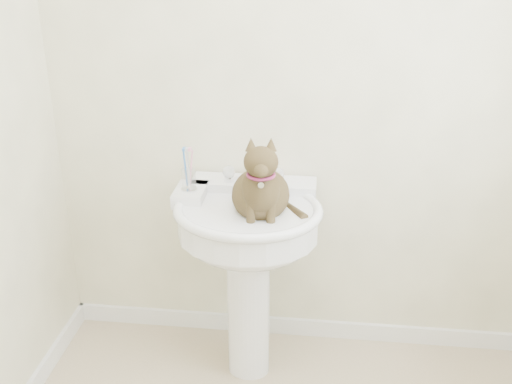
% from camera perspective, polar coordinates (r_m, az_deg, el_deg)
% --- Properties ---
extents(wall_back, '(2.20, 0.00, 2.50)m').
position_cam_1_polar(wall_back, '(2.57, 3.98, 9.63)').
color(wall_back, '#F4ECC6').
rests_on(wall_back, ground).
extents(baseboard_back, '(2.20, 0.02, 0.09)m').
position_cam_1_polar(baseboard_back, '(3.09, 3.33, -12.64)').
color(baseboard_back, white).
rests_on(baseboard_back, floor).
extents(pedestal_sink, '(0.63, 0.62, 0.87)m').
position_cam_1_polar(pedestal_sink, '(2.52, -0.80, -4.52)').
color(pedestal_sink, white).
rests_on(pedestal_sink, floor).
extents(faucet, '(0.28, 0.12, 0.14)m').
position_cam_1_polar(faucet, '(2.56, -0.32, 1.63)').
color(faucet, silver).
rests_on(faucet, pedestal_sink).
extents(soap_bar, '(0.10, 0.08, 0.03)m').
position_cam_1_polar(soap_bar, '(2.65, 0.42, 1.78)').
color(soap_bar, '#E74916').
rests_on(soap_bar, pedestal_sink).
extents(toothbrush_cup, '(0.07, 0.07, 0.19)m').
position_cam_1_polar(toothbrush_cup, '(2.52, -6.42, 1.22)').
color(toothbrush_cup, silver).
rests_on(toothbrush_cup, pedestal_sink).
extents(cat, '(0.26, 0.32, 0.47)m').
position_cam_1_polar(cat, '(2.37, 0.46, 0.19)').
color(cat, '#503E24').
rests_on(cat, pedestal_sink).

